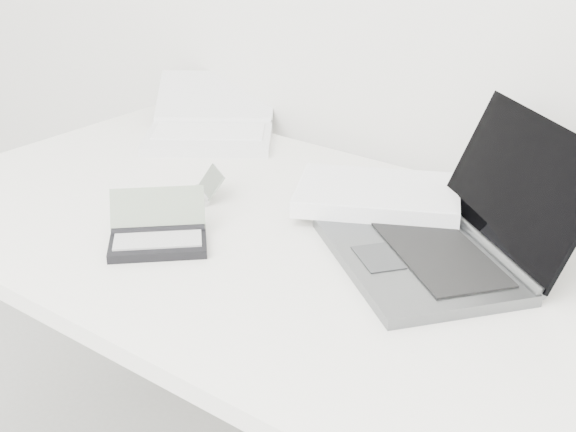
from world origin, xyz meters
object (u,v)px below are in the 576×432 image
Objects in this scene: laptop_large at (416,218)px; netbook_open_white at (211,126)px; desk at (317,270)px; palmtop_charcoal at (158,236)px.

laptop_large reaches higher than netbook_open_white.
laptop_large is at bearing -52.14° from netbook_open_white.
netbook_open_white is at bearing -159.07° from laptop_large.
laptop_large reaches higher than desk.
palmtop_charcoal is at bearing -92.47° from netbook_open_white.
laptop_large is at bearing -3.01° from palmtop_charcoal.
laptop_large is 2.89× the size of palmtop_charcoal.
netbook_open_white reaches higher than palmtop_charcoal.
palmtop_charcoal is (0.31, -0.46, -0.01)m from netbook_open_white.
netbook_open_white is at bearing 149.92° from desk.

